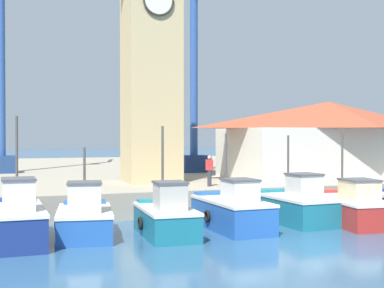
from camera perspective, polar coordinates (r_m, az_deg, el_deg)
ground_plane at (r=19.73m, az=13.50°, el=-10.66°), size 300.00×300.00×0.00m
quay_wharf at (r=45.62m, az=-6.00°, el=-3.23°), size 120.00×40.00×1.28m
fishing_boat_left_outer at (r=20.75m, az=-18.09°, el=-7.76°), size 2.01×4.81×4.68m
fishing_boat_left_inner at (r=21.30m, az=-11.40°, el=-7.79°), size 2.62×4.33×3.48m
fishing_boat_mid_left at (r=21.15m, az=-2.80°, el=-7.80°), size 2.06×4.21×4.33m
fishing_boat_center at (r=22.62m, az=4.30°, el=-7.15°), size 2.15×4.67×4.04m
fishing_boat_mid_right at (r=24.62m, az=10.94°, el=-6.48°), size 2.26×4.41×3.95m
fishing_boat_right_inner at (r=25.04m, az=16.47°, el=-6.52°), size 2.69×5.32×4.09m
clock_tower at (r=31.21m, az=-4.40°, el=10.38°), size 3.48×3.48×16.33m
warehouse_right at (r=35.11m, az=14.41°, el=0.55°), size 13.25×7.17×4.81m
port_crane_near at (r=39.49m, az=0.23°, el=7.37°), size 4.48×9.32×17.89m
port_crane_far at (r=40.90m, az=-19.58°, el=9.09°), size 3.98×9.06×21.50m
dock_worker_near_tower at (r=28.02m, az=1.87°, el=-2.82°), size 0.34×0.22×1.62m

